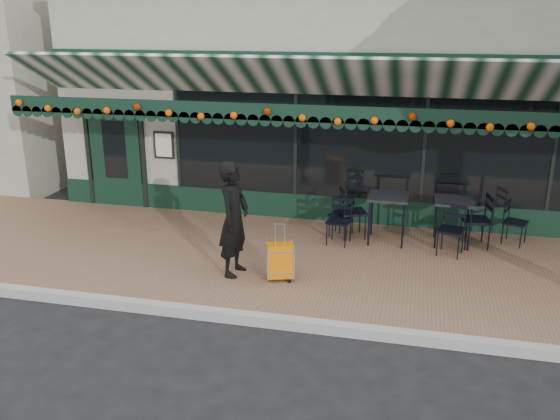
% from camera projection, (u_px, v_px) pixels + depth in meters
% --- Properties ---
extents(ground, '(80.00, 80.00, 0.00)m').
position_uv_depth(ground, '(307.00, 327.00, 7.92)').
color(ground, black).
rests_on(ground, ground).
extents(sidewalk, '(18.00, 4.00, 0.15)m').
position_uv_depth(sidewalk, '(330.00, 264.00, 9.75)').
color(sidewalk, brown).
rests_on(sidewalk, ground).
extents(curb, '(18.00, 0.16, 0.15)m').
position_uv_depth(curb, '(306.00, 325.00, 7.82)').
color(curb, '#9E9E99').
rests_on(curb, ground).
extents(restaurant_building, '(12.00, 9.60, 4.50)m').
position_uv_depth(restaurant_building, '(368.00, 89.00, 14.47)').
color(restaurant_building, gray).
rests_on(restaurant_building, ground).
extents(woman, '(0.50, 0.70, 1.78)m').
position_uv_depth(woman, '(234.00, 219.00, 8.95)').
color(woman, black).
rests_on(woman, sidewalk).
extents(suitcase, '(0.44, 0.34, 0.90)m').
position_uv_depth(suitcase, '(280.00, 261.00, 8.91)').
color(suitcase, orange).
rests_on(suitcase, sidewalk).
extents(cafe_table_a, '(0.66, 0.66, 0.81)m').
position_uv_depth(cafe_table_a, '(454.00, 204.00, 10.20)').
color(cafe_table_a, black).
rests_on(cafe_table_a, sidewalk).
extents(cafe_table_b, '(0.69, 0.69, 0.85)m').
position_uv_depth(cafe_table_b, '(388.00, 200.00, 10.31)').
color(cafe_table_b, black).
rests_on(cafe_table_b, sidewalk).
extents(chair_a_left, '(0.54, 0.54, 0.94)m').
position_uv_depth(chair_a_left, '(476.00, 221.00, 10.18)').
color(chair_a_left, black).
rests_on(chair_a_left, sidewalk).
extents(chair_a_right, '(0.50, 0.50, 0.77)m').
position_uv_depth(chair_a_right, '(515.00, 223.00, 10.32)').
color(chair_a_right, black).
rests_on(chair_a_right, sidewalk).
extents(chair_a_front, '(0.51, 0.51, 0.84)m').
position_uv_depth(chair_a_front, '(451.00, 231.00, 9.83)').
color(chair_a_front, black).
rests_on(chair_a_front, sidewalk).
extents(chair_b_left, '(0.47, 0.47, 0.79)m').
position_uv_depth(chair_b_left, '(341.00, 215.00, 10.71)').
color(chair_b_left, black).
rests_on(chair_b_left, sidewalk).
extents(chair_b_right, '(0.60, 0.60, 0.92)m').
position_uv_depth(chair_b_right, '(353.00, 212.00, 10.63)').
color(chair_b_right, black).
rests_on(chair_b_right, sidewalk).
extents(chair_b_front, '(0.46, 0.46, 0.81)m').
position_uv_depth(chair_b_front, '(339.00, 222.00, 10.31)').
color(chair_b_front, black).
rests_on(chair_b_front, sidewalk).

